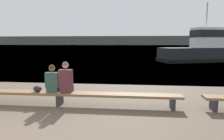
{
  "coord_description": "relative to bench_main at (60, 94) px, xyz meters",
  "views": [
    {
      "loc": [
        2.75,
        -3.21,
        2.07
      ],
      "look_at": [
        1.78,
        6.02,
        0.79
      ],
      "focal_mm": 32.0,
      "sensor_mm": 36.0,
      "label": 1
    }
  ],
  "objects": [
    {
      "name": "water_surface",
      "position": [
        -0.34,
        123.45,
        -0.37
      ],
      "size": [
        240.0,
        240.0,
        0.0
      ],
      "primitive_type": "plane",
      "color": "#426B8E",
      "rests_on": "ground"
    },
    {
      "name": "far_shoreline",
      "position": [
        -0.34,
        171.89,
        3.39
      ],
      "size": [
        600.0,
        12.0,
        7.51
      ],
      "primitive_type": "cube",
      "color": "#4C4C42",
      "rests_on": "ground"
    },
    {
      "name": "bench_main",
      "position": [
        0.0,
        0.0,
        0.0
      ],
      "size": [
        7.93,
        0.47,
        0.44
      ],
      "color": "brown",
      "rests_on": "ground"
    },
    {
      "name": "person_left",
      "position": [
        -0.22,
        0.0,
        0.47
      ],
      "size": [
        0.43,
        0.37,
        0.92
      ],
      "color": "#2D4C3D",
      "rests_on": "bench_main"
    },
    {
      "name": "person_right",
      "position": [
        0.24,
        -0.0,
        0.52
      ],
      "size": [
        0.43,
        0.37,
        1.02
      ],
      "color": "#56282D",
      "rests_on": "bench_main"
    },
    {
      "name": "shopping_bag",
      "position": [
        -0.75,
        -0.02,
        0.18
      ],
      "size": [
        0.28,
        0.23,
        0.21
      ],
      "color": "#232328",
      "rests_on": "bench_main"
    },
    {
      "name": "tugboat_red",
      "position": [
        10.21,
        16.7,
        0.78
      ],
      "size": [
        10.29,
        5.97,
        6.32
      ],
      "rotation": [
        0.0,
        0.0,
        1.89
      ],
      "color": "black",
      "rests_on": "water_surface"
    }
  ]
}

